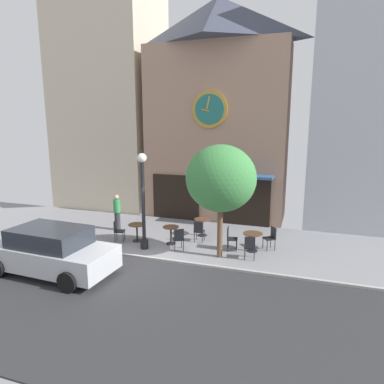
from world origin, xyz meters
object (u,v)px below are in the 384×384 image
(cafe_table_near_door, at_px, (137,229))
(pedestrian_green, at_px, (117,212))
(cafe_chair_mid_row, at_px, (118,229))
(cafe_table_center_right, at_px, (203,224))
(cafe_chair_left_end, at_px, (230,237))
(street_tree, at_px, (221,179))
(cafe_chair_right_end, at_px, (199,230))
(cafe_chair_near_lamp, at_px, (250,246))
(cafe_chair_facing_wall, at_px, (179,238))
(cafe_chair_corner, at_px, (271,236))
(parked_car_silver, at_px, (51,251))
(cafe_table_near_curb, at_px, (171,232))
(cafe_table_rightmost, at_px, (253,238))
(street_lamp, at_px, (143,201))

(cafe_table_near_door, xyz_separation_m, pedestrian_green, (-1.58, 1.10, 0.34))
(cafe_table_near_door, bearing_deg, cafe_chair_mid_row, -157.79)
(cafe_table_near_door, distance_m, pedestrian_green, 1.96)
(cafe_table_center_right, height_order, cafe_chair_left_end, cafe_chair_left_end)
(street_tree, bearing_deg, cafe_chair_right_end, 133.33)
(cafe_chair_near_lamp, bearing_deg, cafe_chair_right_end, 152.34)
(cafe_chair_facing_wall, height_order, pedestrian_green, pedestrian_green)
(cafe_chair_corner, bearing_deg, parked_car_silver, -146.02)
(cafe_table_near_door, xyz_separation_m, cafe_chair_corner, (5.45, 0.82, 0.00))
(cafe_table_near_curb, bearing_deg, pedestrian_green, 162.31)
(cafe_table_rightmost, bearing_deg, street_tree, -138.80)
(pedestrian_green, bearing_deg, cafe_table_near_door, -34.94)
(cafe_chair_right_end, distance_m, cafe_chair_left_end, 1.50)
(cafe_table_near_door, bearing_deg, pedestrian_green, 145.06)
(street_tree, height_order, cafe_chair_near_lamp, street_tree)
(street_tree, xyz_separation_m, cafe_table_rightmost, (1.08, 0.94, -2.42))
(cafe_chair_corner, bearing_deg, cafe_table_near_curb, -170.01)
(street_tree, relative_size, cafe_chair_facing_wall, 4.63)
(cafe_table_near_curb, height_order, cafe_chair_right_end, cafe_chair_right_end)
(parked_car_silver, bearing_deg, cafe_chair_right_end, 49.50)
(cafe_chair_facing_wall, relative_size, pedestrian_green, 0.54)
(cafe_table_rightmost, height_order, cafe_chair_right_end, cafe_chair_right_end)
(cafe_chair_right_end, xyz_separation_m, cafe_chair_near_lamp, (2.31, -1.21, 0.00))
(cafe_table_near_curb, height_order, parked_car_silver, parked_car_silver)
(cafe_table_near_curb, bearing_deg, cafe_chair_corner, 9.99)
(street_tree, xyz_separation_m, cafe_table_near_door, (-3.72, 0.58, -2.43))
(street_lamp, distance_m, parked_car_silver, 3.74)
(cafe_table_near_door, xyz_separation_m, cafe_table_rightmost, (4.79, 0.37, 0.01))
(cafe_table_center_right, xyz_separation_m, cafe_chair_right_end, (0.10, -0.84, -0.02))
(cafe_table_near_curb, distance_m, cafe_chair_left_end, 2.45)
(cafe_table_rightmost, bearing_deg, cafe_table_near_door, -175.59)
(cafe_chair_near_lamp, height_order, cafe_chair_facing_wall, same)
(cafe_table_near_curb, relative_size, cafe_table_center_right, 0.96)
(cafe_chair_facing_wall, xyz_separation_m, cafe_chair_mid_row, (-2.79, 0.17, 0.00))
(cafe_table_center_right, height_order, parked_car_silver, parked_car_silver)
(cafe_table_near_curb, height_order, cafe_chair_left_end, cafe_chair_left_end)
(cafe_chair_left_end, height_order, cafe_chair_near_lamp, same)
(street_lamp, bearing_deg, cafe_chair_right_end, 37.20)
(cafe_chair_left_end, bearing_deg, cafe_chair_mid_row, -173.20)
(street_lamp, distance_m, cafe_table_near_door, 1.70)
(street_tree, relative_size, cafe_chair_left_end, 4.63)
(cafe_table_near_door, xyz_separation_m, cafe_chair_facing_wall, (2.05, -0.48, 0.00))
(cafe_chair_corner, xyz_separation_m, parked_car_silver, (-6.69, -4.51, 0.23))
(cafe_chair_corner, height_order, pedestrian_green, pedestrian_green)
(cafe_table_rightmost, xyz_separation_m, cafe_chair_facing_wall, (-2.75, -0.85, -0.00))
(cafe_chair_right_end, xyz_separation_m, cafe_chair_facing_wall, (-0.46, -1.18, 0.00))
(cafe_table_near_door, bearing_deg, cafe_table_center_right, 32.72)
(cafe_chair_mid_row, bearing_deg, cafe_chair_near_lamp, -2.09)
(pedestrian_green, bearing_deg, cafe_chair_corner, -2.28)
(cafe_chair_left_end, relative_size, pedestrian_green, 0.54)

